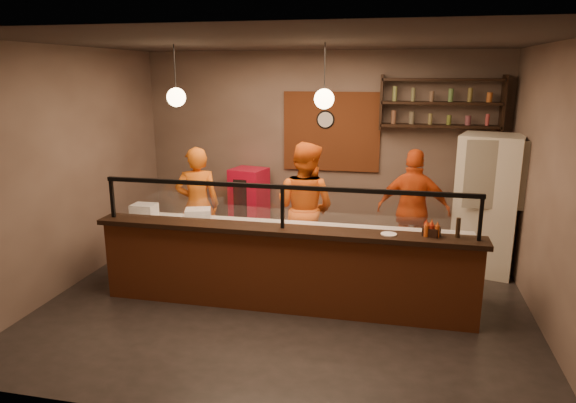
% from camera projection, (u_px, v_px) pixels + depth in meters
% --- Properties ---
extents(floor, '(6.00, 6.00, 0.00)m').
position_uv_depth(floor, '(288.00, 299.00, 6.66)').
color(floor, black).
rests_on(floor, ground).
extents(ceiling, '(6.00, 6.00, 0.00)m').
position_uv_depth(ceiling, '(288.00, 42.00, 5.87)').
color(ceiling, '#362E2A').
rests_on(ceiling, wall_back).
extents(wall_back, '(6.00, 0.00, 6.00)m').
position_uv_depth(wall_back, '(319.00, 149.00, 8.63)').
color(wall_back, '#756256').
rests_on(wall_back, floor).
extents(wall_left, '(0.00, 5.00, 5.00)m').
position_uv_depth(wall_left, '(70.00, 169.00, 6.88)').
color(wall_left, '#756256').
rests_on(wall_left, floor).
extents(wall_right, '(0.00, 5.00, 5.00)m').
position_uv_depth(wall_right, '(554.00, 190.00, 5.64)').
color(wall_right, '#756256').
rests_on(wall_right, floor).
extents(wall_front, '(6.00, 0.00, 6.00)m').
position_uv_depth(wall_front, '(218.00, 244.00, 3.89)').
color(wall_front, '#756256').
rests_on(wall_front, floor).
extents(brick_patch, '(1.60, 0.04, 1.30)m').
position_uv_depth(brick_patch, '(331.00, 132.00, 8.49)').
color(brick_patch, '#944620').
rests_on(brick_patch, wall_back).
extents(service_counter, '(4.60, 0.25, 1.00)m').
position_uv_depth(service_counter, '(283.00, 272.00, 6.25)').
color(service_counter, '#944620').
rests_on(service_counter, floor).
extents(counter_ledge, '(4.70, 0.37, 0.06)m').
position_uv_depth(counter_ledge, '(283.00, 230.00, 6.12)').
color(counter_ledge, black).
rests_on(counter_ledge, service_counter).
extents(worktop_cabinet, '(4.60, 0.75, 0.85)m').
position_uv_depth(worktop_cabinet, '(291.00, 263.00, 6.74)').
color(worktop_cabinet, gray).
rests_on(worktop_cabinet, floor).
extents(worktop, '(4.60, 0.75, 0.05)m').
position_uv_depth(worktop, '(291.00, 230.00, 6.63)').
color(worktop, silver).
rests_on(worktop, worktop_cabinet).
extents(sneeze_guard, '(4.50, 0.05, 0.52)m').
position_uv_depth(sneeze_guard, '(283.00, 203.00, 6.04)').
color(sneeze_guard, white).
rests_on(sneeze_guard, counter_ledge).
extents(wall_shelving, '(1.84, 0.28, 0.85)m').
position_uv_depth(wall_shelving, '(441.00, 103.00, 7.87)').
color(wall_shelving, black).
rests_on(wall_shelving, wall_back).
extents(wall_clock, '(0.30, 0.04, 0.30)m').
position_uv_depth(wall_clock, '(326.00, 120.00, 8.45)').
color(wall_clock, black).
rests_on(wall_clock, wall_back).
extents(pendant_left, '(0.24, 0.24, 0.77)m').
position_uv_depth(pendant_left, '(176.00, 97.00, 6.53)').
color(pendant_left, black).
rests_on(pendant_left, ceiling).
extents(pendant_right, '(0.24, 0.24, 0.77)m').
position_uv_depth(pendant_right, '(324.00, 99.00, 6.13)').
color(pendant_right, black).
rests_on(pendant_right, ceiling).
extents(cook_left, '(0.76, 0.63, 1.79)m').
position_uv_depth(cook_left, '(198.00, 205.00, 7.78)').
color(cook_left, orange).
rests_on(cook_left, floor).
extents(cook_mid, '(1.13, 1.02, 1.91)m').
position_uv_depth(cook_mid, '(305.00, 208.00, 7.41)').
color(cook_mid, '#DB5B14').
rests_on(cook_mid, floor).
extents(cook_right, '(1.10, 0.57, 1.80)m').
position_uv_depth(cook_right, '(413.00, 210.00, 7.49)').
color(cook_right, '#D34913').
rests_on(cook_right, floor).
extents(fridge, '(1.01, 0.98, 2.01)m').
position_uv_depth(fridge, '(487.00, 204.00, 7.42)').
color(fridge, beige).
rests_on(fridge, floor).
extents(red_cooler, '(0.65, 0.61, 1.28)m').
position_uv_depth(red_cooler, '(249.00, 206.00, 8.77)').
color(red_cooler, '#BA0C2A').
rests_on(red_cooler, floor).
extents(pizza_dough, '(0.69, 0.69, 0.01)m').
position_uv_depth(pizza_dough, '(373.00, 235.00, 6.32)').
color(pizza_dough, beige).
rests_on(pizza_dough, worktop).
extents(prep_tub_a, '(0.40, 0.36, 0.17)m').
position_uv_depth(prep_tub_a, '(198.00, 215.00, 6.94)').
color(prep_tub_a, white).
rests_on(prep_tub_a, worktop).
extents(prep_tub_b, '(0.33, 0.26, 0.16)m').
position_uv_depth(prep_tub_b, '(144.00, 210.00, 7.20)').
color(prep_tub_b, silver).
rests_on(prep_tub_b, worktop).
extents(prep_tub_c, '(0.30, 0.25, 0.14)m').
position_uv_depth(prep_tub_c, '(170.00, 222.00, 6.68)').
color(prep_tub_c, silver).
rests_on(prep_tub_c, worktop).
extents(rolling_pin, '(0.34, 0.19, 0.06)m').
position_uv_depth(rolling_pin, '(179.00, 221.00, 6.87)').
color(rolling_pin, gold).
rests_on(rolling_pin, worktop).
extents(condiment_caddy, '(0.21, 0.19, 0.10)m').
position_uv_depth(condiment_caddy, '(431.00, 232.00, 5.81)').
color(condiment_caddy, black).
rests_on(condiment_caddy, counter_ledge).
extents(pepper_mill, '(0.06, 0.06, 0.23)m').
position_uv_depth(pepper_mill, '(458.00, 228.00, 5.73)').
color(pepper_mill, black).
rests_on(pepper_mill, counter_ledge).
extents(small_plate, '(0.22, 0.22, 0.01)m').
position_uv_depth(small_plate, '(389.00, 234.00, 5.85)').
color(small_plate, silver).
rests_on(small_plate, counter_ledge).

